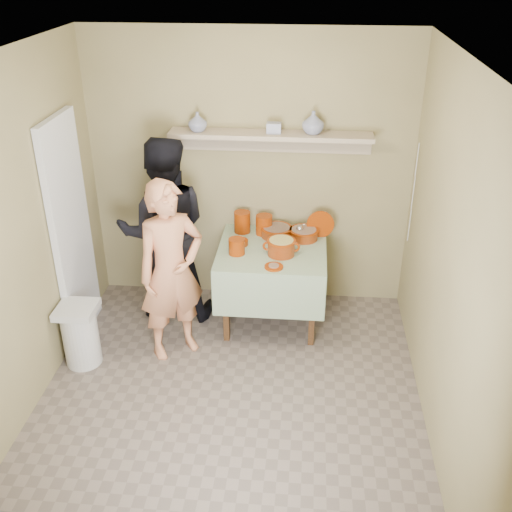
# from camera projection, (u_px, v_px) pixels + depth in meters

# --- Properties ---
(ground) EXTENTS (3.50, 3.50, 0.00)m
(ground) POSITION_uv_depth(u_px,v_px,m) (228.00, 408.00, 4.65)
(ground) COLOR #6B5D54
(ground) RESTS_ON ground
(tile_panel) EXTENTS (0.06, 0.70, 2.00)m
(tile_panel) POSITION_uv_depth(u_px,v_px,m) (71.00, 232.00, 5.13)
(tile_panel) COLOR silver
(tile_panel) RESTS_ON ground
(plate_stack_a) EXTENTS (0.15, 0.15, 0.20)m
(plate_stack_a) POSITION_uv_depth(u_px,v_px,m) (242.00, 222.00, 5.64)
(plate_stack_a) COLOR maroon
(plate_stack_a) RESTS_ON serving_table
(plate_stack_b) EXTENTS (0.15, 0.15, 0.19)m
(plate_stack_b) POSITION_uv_depth(u_px,v_px,m) (264.00, 225.00, 5.61)
(plate_stack_b) COLOR maroon
(plate_stack_b) RESTS_ON serving_table
(bowl_stack) EXTENTS (0.14, 0.14, 0.14)m
(bowl_stack) POSITION_uv_depth(u_px,v_px,m) (237.00, 246.00, 5.26)
(bowl_stack) COLOR maroon
(bowl_stack) RESTS_ON serving_table
(empty_bowl) EXTENTS (0.16, 0.16, 0.05)m
(empty_bowl) POSITION_uv_depth(u_px,v_px,m) (240.00, 242.00, 5.44)
(empty_bowl) COLOR maroon
(empty_bowl) RESTS_ON serving_table
(propped_lid) EXTENTS (0.26, 0.06, 0.26)m
(propped_lid) POSITION_uv_depth(u_px,v_px,m) (320.00, 224.00, 5.56)
(propped_lid) COLOR maroon
(propped_lid) RESTS_ON serving_table
(vase_right) EXTENTS (0.23, 0.23, 0.20)m
(vase_right) POSITION_uv_depth(u_px,v_px,m) (313.00, 122.00, 5.18)
(vase_right) COLOR navy
(vase_right) RESTS_ON wall_shelf
(vase_left) EXTENTS (0.22, 0.22, 0.17)m
(vase_left) POSITION_uv_depth(u_px,v_px,m) (198.00, 122.00, 5.25)
(vase_left) COLOR navy
(vase_left) RESTS_ON wall_shelf
(ceramic_box) EXTENTS (0.13, 0.09, 0.09)m
(ceramic_box) POSITION_uv_depth(u_px,v_px,m) (274.00, 128.00, 5.23)
(ceramic_box) COLOR navy
(ceramic_box) RESTS_ON wall_shelf
(person_cook) EXTENTS (0.69, 0.65, 1.59)m
(person_cook) POSITION_uv_depth(u_px,v_px,m) (171.00, 271.00, 4.95)
(person_cook) COLOR tan
(person_cook) RESTS_ON ground
(person_helper) EXTENTS (0.97, 0.83, 1.76)m
(person_helper) POSITION_uv_depth(u_px,v_px,m) (164.00, 231.00, 5.42)
(person_helper) COLOR black
(person_helper) RESTS_ON ground
(room_shell) EXTENTS (3.04, 3.54, 2.62)m
(room_shell) POSITION_uv_depth(u_px,v_px,m) (223.00, 219.00, 3.89)
(room_shell) COLOR #908458
(room_shell) RESTS_ON ground
(serving_table) EXTENTS (0.97, 0.97, 0.76)m
(serving_table) POSITION_uv_depth(u_px,v_px,m) (272.00, 259.00, 5.45)
(serving_table) COLOR #4C2D16
(serving_table) RESTS_ON ground
(cazuela_meat_a) EXTENTS (0.30, 0.30, 0.10)m
(cazuela_meat_a) POSITION_uv_depth(u_px,v_px,m) (276.00, 231.00, 5.57)
(cazuela_meat_a) COLOR #661D04
(cazuela_meat_a) RESTS_ON serving_table
(cazuela_meat_b) EXTENTS (0.28, 0.28, 0.10)m
(cazuela_meat_b) POSITION_uv_depth(u_px,v_px,m) (304.00, 233.00, 5.53)
(cazuela_meat_b) COLOR #661D04
(cazuela_meat_b) RESTS_ON serving_table
(ladle) EXTENTS (0.08, 0.26, 0.19)m
(ladle) POSITION_uv_depth(u_px,v_px,m) (300.00, 229.00, 5.49)
(ladle) COLOR silver
(ladle) RESTS_ON cazuela_meat_b
(cazuela_rice) EXTENTS (0.33, 0.25, 0.14)m
(cazuela_rice) POSITION_uv_depth(u_px,v_px,m) (281.00, 246.00, 5.24)
(cazuela_rice) COLOR #661D04
(cazuela_rice) RESTS_ON serving_table
(front_plate) EXTENTS (0.16, 0.16, 0.03)m
(front_plate) POSITION_uv_depth(u_px,v_px,m) (274.00, 267.00, 5.06)
(front_plate) COLOR maroon
(front_plate) RESTS_ON serving_table
(wall_shelf) EXTENTS (1.80, 0.25, 0.21)m
(wall_shelf) POSITION_uv_depth(u_px,v_px,m) (271.00, 137.00, 5.30)
(wall_shelf) COLOR tan
(wall_shelf) RESTS_ON room_shell
(trash_bin) EXTENTS (0.32, 0.32, 0.56)m
(trash_bin) POSITION_uv_depth(u_px,v_px,m) (80.00, 334.00, 5.03)
(trash_bin) COLOR silver
(trash_bin) RESTS_ON ground
(electrical_cord) EXTENTS (0.01, 0.05, 0.90)m
(electrical_cord) POSITION_uv_depth(u_px,v_px,m) (413.00, 193.00, 5.25)
(electrical_cord) COLOR silver
(electrical_cord) RESTS_ON wall_shelf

